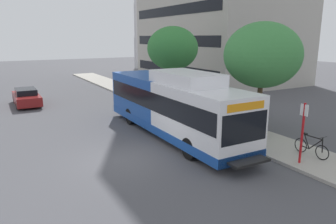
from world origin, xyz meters
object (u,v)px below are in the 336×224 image
transit_bus (172,105)px  bus_stop_sign_pole (303,129)px  bicycle_parked (311,147)px  parked_car_far_lane (26,97)px  street_tree_near_stop (262,55)px  street_tree_mid_block (173,48)px

transit_bus → bus_stop_sign_pole: 6.92m
transit_bus → bicycle_parked: size_ratio=6.96×
bicycle_parked → bus_stop_sign_pole: bearing=-165.4°
parked_car_far_lane → street_tree_near_stop: bearing=-53.5°
transit_bus → street_tree_mid_block: size_ratio=2.02×
transit_bus → street_tree_mid_block: (4.57, 7.79, 2.75)m
street_tree_mid_block → parked_car_far_lane: street_tree_mid_block is taller
transit_bus → bus_stop_sign_pole: size_ratio=4.71×
transit_bus → bicycle_parked: (3.63, -6.16, -1.14)m
transit_bus → bicycle_parked: transit_bus is taller
bus_stop_sign_pole → bicycle_parked: 1.58m
street_tree_mid_block → bicycle_parked: bearing=-93.9°
street_tree_near_stop → street_tree_mid_block: 9.71m
parked_car_far_lane → street_tree_mid_block: bearing=-24.3°
street_tree_mid_block → bus_stop_sign_pole: bearing=-98.2°
street_tree_near_stop → street_tree_mid_block: street_tree_mid_block is taller
parked_car_far_lane → bus_stop_sign_pole: bearing=-65.6°
bicycle_parked → street_tree_near_stop: size_ratio=0.29×
bicycle_parked → transit_bus: bearing=120.5°
transit_bus → bus_stop_sign_pole: (2.52, -6.45, -0.05)m
parked_car_far_lane → transit_bus: bearing=-64.0°
street_tree_mid_block → parked_car_far_lane: bearing=155.7°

